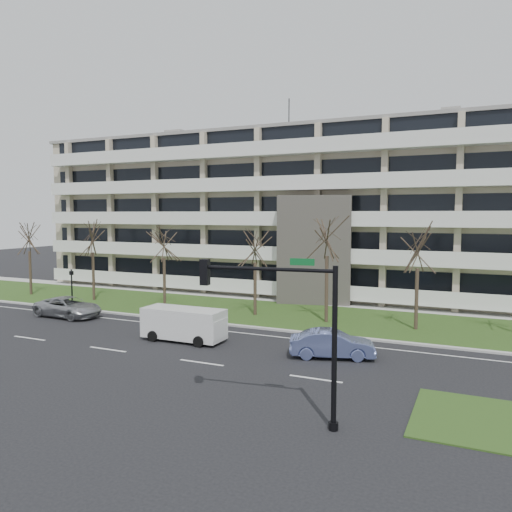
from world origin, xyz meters
The scene contains 17 objects.
ground centered at (0.00, 0.00, 0.00)m, with size 160.00×160.00×0.00m, color black.
grass_verge centered at (0.00, 13.00, 0.03)m, with size 90.00×10.00×0.06m, color #284517.
curb centered at (0.00, 8.00, 0.06)m, with size 90.00×0.35×0.12m, color #B2B2AD.
sidewalk centered at (0.00, 18.50, 0.04)m, with size 90.00×2.00×0.08m, color #B2B2AD.
lane_edge_line centered at (0.00, 6.50, 0.01)m, with size 90.00×0.12×0.01m, color white.
apartment_building centered at (-0.01, 25.32, 7.61)m, with size 60.50×15.10×18.75m.
silver_pickup centered at (-14.61, 5.72, 0.72)m, with size 2.40×5.21×1.45m, color #A3A5AA.
blue_sedan centered at (5.74, 3.60, 0.72)m, with size 1.53×4.40×1.45m, color #6B79B9.
white_van centered at (-3.15, 3.38, 1.15)m, with size 4.97×2.08×1.92m.
traffic_signal centered at (6.52, -5.11, 3.85)m, with size 5.12×0.92×5.95m.
pedestrian_signal centered at (-17.72, 9.26, 1.90)m, with size 0.30×0.24×2.98m.
tree_0 centered at (-25.22, 11.76, 5.62)m, with size 3.62×3.62×7.23m.
tree_1 centered at (-17.79, 11.84, 5.81)m, with size 3.73×3.73×7.47m.
tree_2 centered at (-10.16, 11.44, 5.55)m, with size 3.57×3.57×7.14m.
tree_3 centered at (-2.42, 11.81, 5.44)m, with size 3.50×3.50×7.00m.
tree_4 centered at (3.07, 11.61, 6.41)m, with size 4.12×4.12×8.25m.
tree_5 centered at (8.97, 11.90, 5.55)m, with size 3.57×3.57×7.15m.
Camera 1 is at (12.66, -21.25, 7.48)m, focal length 35.00 mm.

